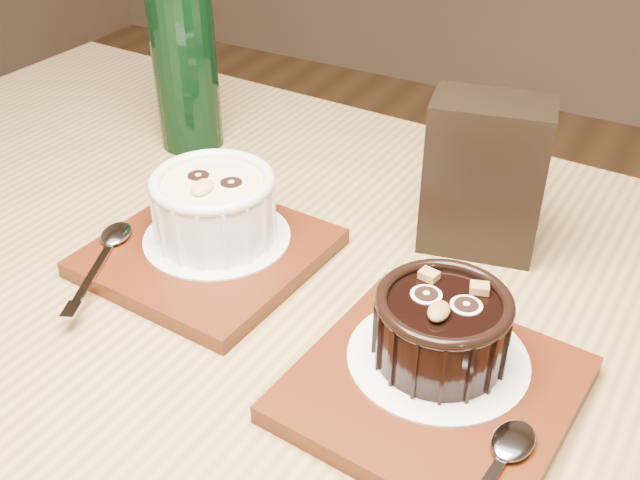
% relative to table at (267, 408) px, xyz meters
% --- Properties ---
extents(table, '(1.24, 0.86, 0.75)m').
position_rel_table_xyz_m(table, '(0.00, 0.00, 0.00)').
color(table, olive).
rests_on(table, ground).
extents(tray_left, '(0.19, 0.19, 0.01)m').
position_rel_table_xyz_m(tray_left, '(-0.09, 0.05, 0.10)').
color(tray_left, '#53220D').
rests_on(tray_left, table).
extents(doily_left, '(0.13, 0.13, 0.00)m').
position_rel_table_xyz_m(doily_left, '(-0.09, 0.07, 0.11)').
color(doily_left, white).
rests_on(doily_left, tray_left).
extents(ramekin_white, '(0.11, 0.11, 0.06)m').
position_rel_table_xyz_m(ramekin_white, '(-0.09, 0.07, 0.14)').
color(ramekin_white, white).
rests_on(ramekin_white, doily_left).
extents(spoon_left, '(0.08, 0.13, 0.01)m').
position_rel_table_xyz_m(spoon_left, '(-0.15, -0.01, 0.11)').
color(spoon_left, '#B8BCC2').
rests_on(spoon_left, tray_left).
extents(tray_right, '(0.20, 0.20, 0.01)m').
position_rel_table_xyz_m(tray_right, '(0.14, -0.01, 0.10)').
color(tray_right, '#53220D').
rests_on(tray_right, table).
extents(doily_right, '(0.13, 0.13, 0.00)m').
position_rel_table_xyz_m(doily_right, '(0.14, 0.02, 0.11)').
color(doily_right, white).
rests_on(doily_right, tray_right).
extents(ramekin_dark, '(0.10, 0.10, 0.06)m').
position_rel_table_xyz_m(ramekin_dark, '(0.14, 0.02, 0.14)').
color(ramekin_dark, black).
rests_on(ramekin_dark, doily_right).
extents(spoon_right, '(0.04, 0.14, 0.01)m').
position_rel_table_xyz_m(spoon_right, '(0.20, -0.07, 0.11)').
color(spoon_right, '#B8BCC2').
rests_on(spoon_right, tray_right).
extents(condiment_stand, '(0.11, 0.08, 0.14)m').
position_rel_table_xyz_m(condiment_stand, '(0.11, 0.19, 0.16)').
color(condiment_stand, black).
rests_on(condiment_stand, table).
extents(green_bottle, '(0.07, 0.07, 0.26)m').
position_rel_table_xyz_m(green_bottle, '(-0.24, 0.23, 0.19)').
color(green_bottle, black).
rests_on(green_bottle, table).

